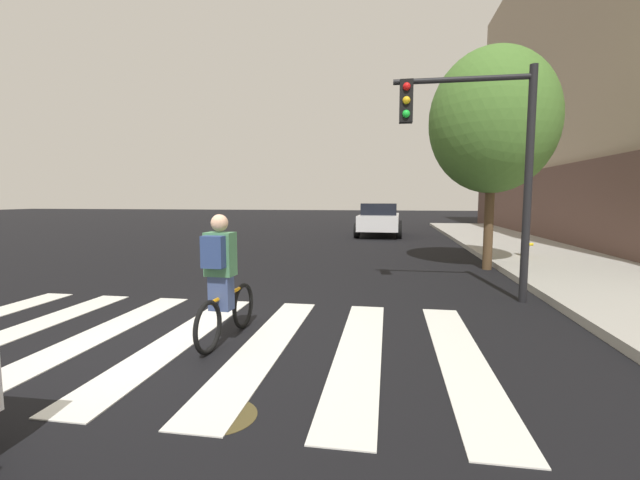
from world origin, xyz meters
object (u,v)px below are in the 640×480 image
object	(u,v)px
manhole_cover	(221,416)
street_tree_near	(493,121)
cyclist	(222,279)
traffic_light_near	(481,144)
fire_hydrant	(525,243)
sedan_mid	(379,219)

from	to	relation	value
manhole_cover	street_tree_near	size ratio (longest dim) A/B	0.11
manhole_cover	cyclist	distance (m)	2.08
traffic_light_near	street_tree_near	size ratio (longest dim) A/B	0.73
cyclist	traffic_light_near	xyz separation A→B (m)	(3.73, 2.92, 2.02)
cyclist	fire_hydrant	distance (m)	10.35
traffic_light_near	fire_hydrant	distance (m)	6.34
street_tree_near	sedan_mid	bearing A→B (deg)	107.53
sedan_mid	fire_hydrant	bearing A→B (deg)	-60.16
manhole_cover	fire_hydrant	distance (m)	11.47
sedan_mid	traffic_light_near	xyz separation A→B (m)	(2.07, -13.27, 2.02)
sedan_mid	traffic_light_near	distance (m)	13.58
sedan_mid	traffic_light_near	size ratio (longest dim) A/B	1.14
manhole_cover	sedan_mid	bearing A→B (deg)	86.92
sedan_mid	fire_hydrant	size ratio (longest dim) A/B	6.13
fire_hydrant	street_tree_near	world-z (taller)	street_tree_near
sedan_mid	street_tree_near	distance (m)	10.60
street_tree_near	manhole_cover	bearing A→B (deg)	-115.98
cyclist	traffic_light_near	distance (m)	5.15
cyclist	street_tree_near	world-z (taller)	street_tree_near
traffic_light_near	fire_hydrant	xyz separation A→B (m)	(2.48, 5.35, -2.33)
sedan_mid	cyclist	world-z (taller)	cyclist
manhole_cover	cyclist	bearing A→B (deg)	111.60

